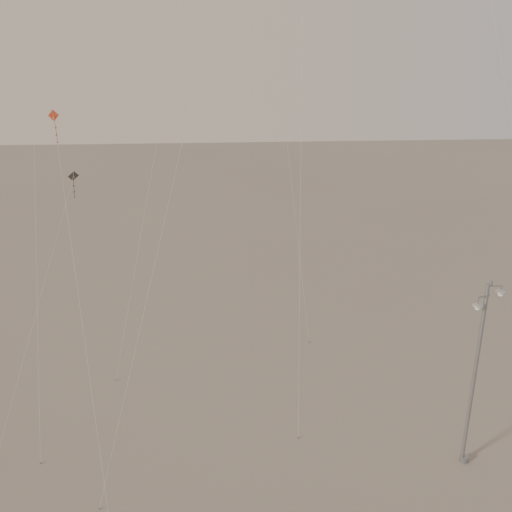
{
  "coord_description": "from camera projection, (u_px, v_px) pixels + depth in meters",
  "views": [
    {
      "loc": [
        -2.13,
        -25.87,
        21.88
      ],
      "look_at": [
        -0.28,
        5.0,
        10.16
      ],
      "focal_mm": 50.0,
      "sensor_mm": 36.0,
      "label": 1
    }
  ],
  "objects": [
    {
      "name": "kite_6",
      "position": [
        55.0,
        247.0,
        36.93
      ],
      "size": [
        3.83,
        8.25,
        12.77
      ],
      "rotation": [
        0.0,
        0.0,
        0.41
      ],
      "color": "black",
      "rests_on": "ground"
    },
    {
      "name": "ground",
      "position": [
        269.0,
        506.0,
        32.03
      ],
      "size": [
        160.0,
        160.0,
        0.0
      ],
      "primitive_type": "plane",
      "color": "gray",
      "rests_on": "ground"
    },
    {
      "name": "kite_3",
      "position": [
        68.0,
        219.0,
        32.81
      ],
      "size": [
        3.16,
        10.23,
        16.47
      ],
      "rotation": [
        0.0,
        0.0,
        -0.11
      ],
      "color": "maroon",
      "rests_on": "ground"
    },
    {
      "name": "street_lamp",
      "position": [
        476.0,
        370.0,
        33.2
      ],
      "size": [
        1.59,
        0.73,
        9.63
      ],
      "color": "#94979C",
      "rests_on": "ground"
    },
    {
      "name": "kite_4",
      "position": [
        501.0,
        60.0,
        33.3
      ],
      "size": [
        5.23,
        7.04,
        24.69
      ],
      "rotation": [
        0.0,
        0.0,
        1.93
      ],
      "color": "black",
      "rests_on": "ground"
    }
  ]
}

